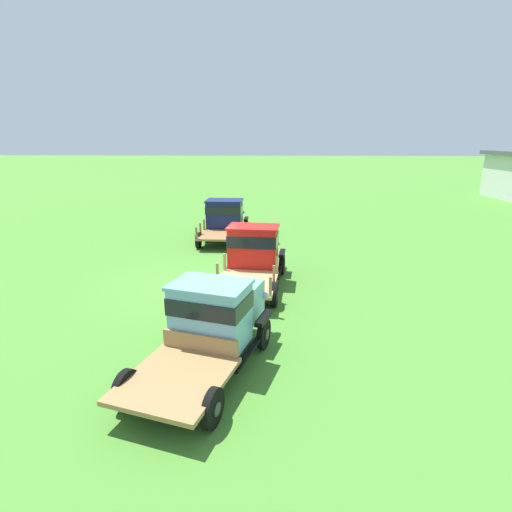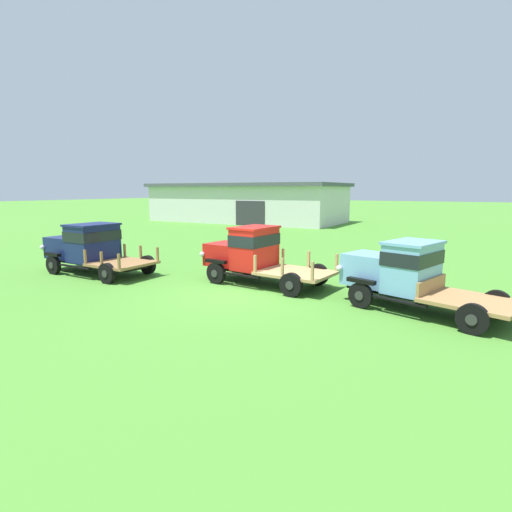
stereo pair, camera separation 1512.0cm
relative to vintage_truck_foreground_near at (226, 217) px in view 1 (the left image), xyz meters
name	(u,v)px [view 1 (the left image)]	position (x,y,z in m)	size (l,w,h in m)	color
ground_plane	(200,284)	(7.34, -0.11, -1.10)	(240.00, 240.00, 0.00)	#47842D
vintage_truck_foreground_near	(226,217)	(0.00, 0.00, 0.00)	(5.31, 2.36, 2.08)	black
vintage_truck_second_in_line	(254,253)	(6.88, 1.85, -0.01)	(5.25, 2.54, 2.12)	black
vintage_truck_midrow_center	(215,318)	(12.46, 1.19, -0.04)	(5.16, 3.13, 2.01)	black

